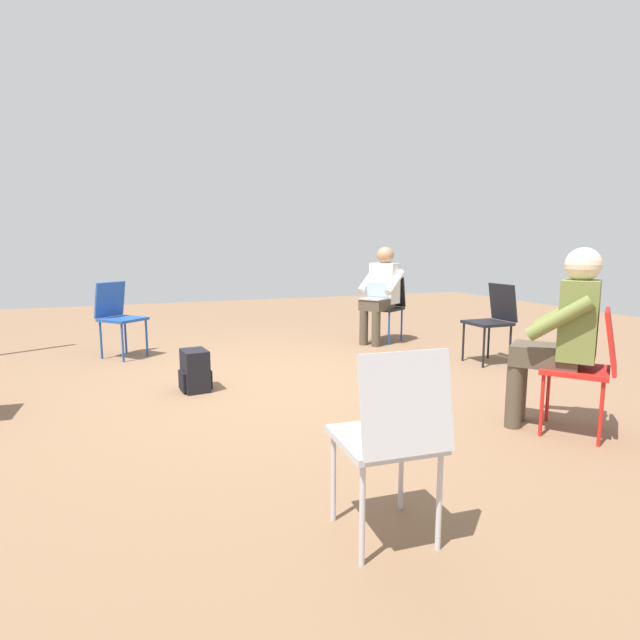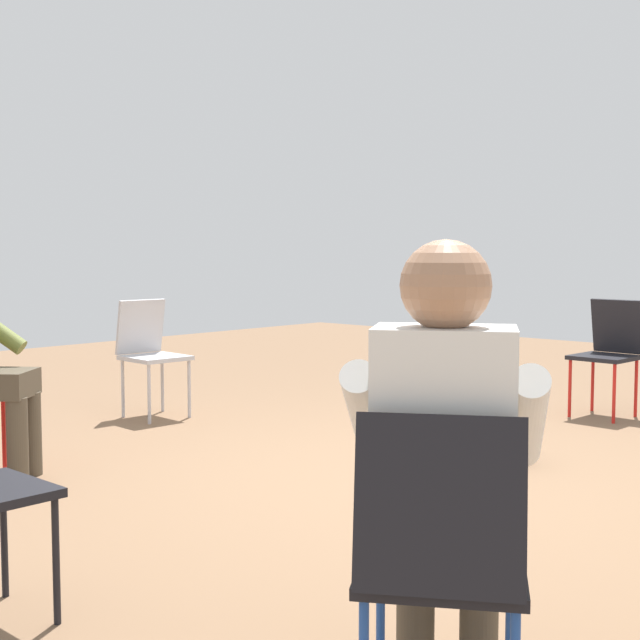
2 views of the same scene
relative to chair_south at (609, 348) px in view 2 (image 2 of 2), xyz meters
name	(u,v)px [view 2 (image 2 of 2)]	position (x,y,z in m)	size (l,w,h in m)	color
ground_plane	(413,482)	(-0.07, 2.48, -0.50)	(14.49, 14.49, 0.00)	brown
chair_south	(609,348)	(0.00, 0.00, 0.00)	(0.42, 0.45, 0.85)	black
chair_northwest	(441,556)	(-1.62, 4.48, 0.00)	(0.56, 0.58, 0.85)	black
chair_east	(150,349)	(2.46, 2.27, 0.00)	(0.46, 0.42, 0.85)	#B7B7BC
person_with_laptop	(445,457)	(-1.53, 4.33, 0.20)	(0.63, 0.64, 1.24)	#4C4233
backpack_near_laptop_user	(496,435)	(-0.15, 1.80, -0.34)	(0.30, 0.27, 0.36)	black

